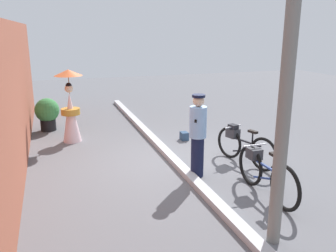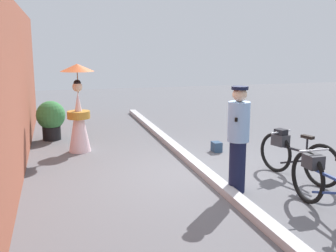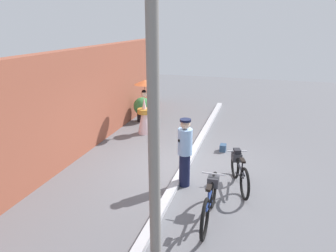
# 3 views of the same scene
# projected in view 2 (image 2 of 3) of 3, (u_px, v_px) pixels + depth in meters

# --- Properties ---
(ground_plane) EXTENTS (30.00, 30.00, 0.00)m
(ground_plane) POSITION_uv_depth(u_px,v_px,m) (205.00, 176.00, 7.29)
(ground_plane) COLOR slate
(building_wall) EXTENTS (14.00, 0.40, 3.07)m
(building_wall) POSITION_uv_depth(u_px,v_px,m) (0.00, 97.00, 6.11)
(building_wall) COLOR brown
(building_wall) RESTS_ON ground_plane
(sidewalk_curb) EXTENTS (14.00, 0.20, 0.12)m
(sidewalk_curb) POSITION_uv_depth(u_px,v_px,m) (205.00, 172.00, 7.28)
(sidewalk_curb) COLOR #B2B2B7
(sidewalk_curb) RESTS_ON ground_plane
(bicycle_near_officer) EXTENTS (1.85, 0.48, 0.87)m
(bicycle_near_officer) POSITION_uv_depth(u_px,v_px,m) (329.00, 185.00, 5.52)
(bicycle_near_officer) COLOR black
(bicycle_near_officer) RESTS_ON ground_plane
(bicycle_far_side) EXTENTS (1.67, 0.64, 0.82)m
(bicycle_far_side) POSITION_uv_depth(u_px,v_px,m) (294.00, 154.00, 7.08)
(bicycle_far_side) COLOR black
(bicycle_far_side) RESTS_ON ground_plane
(person_officer) EXTENTS (0.34, 0.34, 1.69)m
(person_officer) POSITION_uv_depth(u_px,v_px,m) (238.00, 137.00, 6.32)
(person_officer) COLOR #141938
(person_officer) RESTS_ON ground_plane
(person_with_parasol) EXTENTS (0.73, 0.73, 1.91)m
(person_with_parasol) POSITION_uv_depth(u_px,v_px,m) (78.00, 110.00, 8.78)
(person_with_parasol) COLOR silver
(person_with_parasol) RESTS_ON ground_plane
(potted_plant_by_door) EXTENTS (0.72, 0.70, 0.96)m
(potted_plant_by_door) POSITION_uv_depth(u_px,v_px,m) (51.00, 118.00, 9.95)
(potted_plant_by_door) COLOR black
(potted_plant_by_door) RESTS_ON ground_plane
(backpack_on_pavement) EXTENTS (0.25, 0.18, 0.22)m
(backpack_on_pavement) POSITION_uv_depth(u_px,v_px,m) (217.00, 147.00, 8.90)
(backpack_on_pavement) COLOR navy
(backpack_on_pavement) RESTS_ON ground_plane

